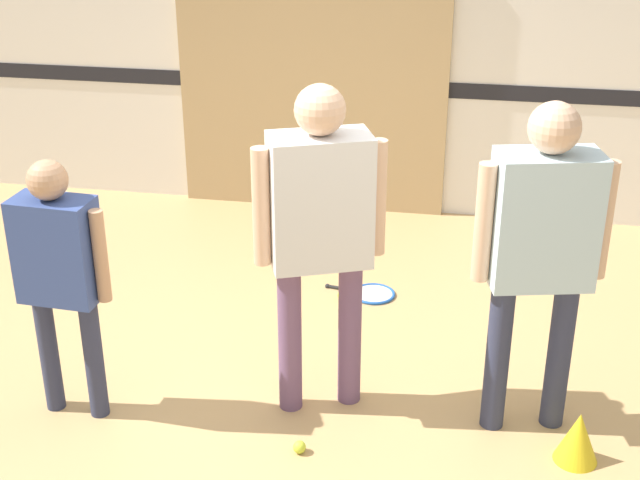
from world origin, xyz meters
TOP-DOWN VIEW (x-y plane):
  - ground_plane at (0.00, 0.00)m, footprint 16.00×16.00m
  - wall_back at (0.00, 2.83)m, footprint 16.00×0.07m
  - wall_panel at (-0.37, 2.77)m, footprint 2.14×0.05m
  - person_instructor at (0.18, 0.01)m, footprint 0.63×0.44m
  - person_student_left at (-1.09, -0.28)m, footprint 0.54×0.24m
  - person_student_right at (1.26, 0.01)m, footprint 0.65×0.37m
  - racket_spare_on_floor at (0.31, 1.29)m, footprint 0.51×0.34m
  - tennis_ball_near_instructor at (0.16, -0.43)m, footprint 0.07×0.07m
  - tennis_ball_by_spare_racket at (0.13, 1.19)m, footprint 0.07×0.07m
  - tennis_ball_stray_left at (0.15, 1.16)m, footprint 0.07×0.07m
  - training_cone at (1.51, -0.25)m, footprint 0.22×0.22m

SIDE VIEW (x-z plane):
  - ground_plane at x=0.00m, z-range 0.00..0.00m
  - racket_spare_on_floor at x=0.31m, z-range -0.01..0.03m
  - tennis_ball_near_instructor at x=0.16m, z-range 0.00..0.07m
  - tennis_ball_by_spare_racket at x=0.13m, z-range 0.00..0.07m
  - tennis_ball_stray_left at x=0.15m, z-range 0.00..0.07m
  - training_cone at x=1.51m, z-range 0.00..0.27m
  - person_student_left at x=-1.09m, z-range 0.17..1.59m
  - wall_panel at x=-0.37m, z-range 0.00..2.14m
  - person_student_right at x=1.26m, z-range 0.21..1.95m
  - person_instructor at x=0.18m, z-range 0.21..1.98m
  - wall_back at x=0.00m, z-range 0.00..3.20m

